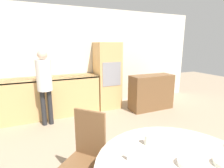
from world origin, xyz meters
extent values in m
cube|color=silver|center=(0.00, 4.70, 1.30)|extent=(7.08, 0.05, 2.60)
cube|color=tan|center=(-1.20, 4.36, 0.46)|extent=(2.97, 0.60, 0.93)
cube|color=black|center=(-1.20, 4.36, 0.91)|extent=(2.97, 0.60, 0.03)
cube|color=tan|center=(0.63, 4.37, 0.87)|extent=(0.61, 0.58, 1.73)
cube|color=gray|center=(0.63, 4.07, 0.95)|extent=(0.49, 0.01, 0.60)
cube|color=brown|center=(1.63, 3.76, 0.46)|extent=(1.15, 0.45, 0.91)
cube|color=brown|center=(-0.76, 1.72, 0.44)|extent=(0.56, 0.56, 0.02)
cube|color=brown|center=(-0.62, 1.85, 0.72)|extent=(0.28, 0.30, 0.54)
cylinder|color=#262628|center=(-1.03, 3.87, 0.38)|extent=(0.10, 0.10, 0.76)
cylinder|color=#262628|center=(-0.89, 3.87, 0.38)|extent=(0.10, 0.10, 0.76)
cylinder|color=silver|center=(-0.96, 3.87, 1.07)|extent=(0.30, 0.30, 0.63)
sphere|color=beige|center=(-0.96, 3.87, 1.49)|extent=(0.19, 0.19, 0.19)
cylinder|color=silver|center=(-0.17, 1.39, 0.78)|extent=(0.07, 0.07, 0.10)
cylinder|color=silver|center=(0.21, 0.89, 0.75)|extent=(0.14, 0.14, 0.04)
cylinder|color=white|center=(-0.06, 1.01, 0.76)|extent=(0.15, 0.15, 0.05)
cylinder|color=white|center=(-0.46, 1.26, 0.77)|extent=(0.03, 0.03, 0.07)
cylinder|color=silver|center=(-0.46, 1.26, 0.81)|extent=(0.03, 0.03, 0.01)
camera|label=1|loc=(-1.11, 0.13, 1.69)|focal=28.00mm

